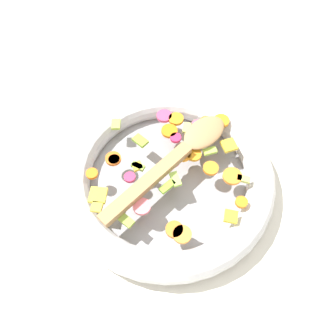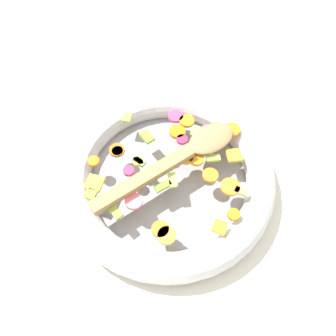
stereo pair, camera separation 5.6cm
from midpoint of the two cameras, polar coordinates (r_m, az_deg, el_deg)
The scene contains 4 objects.
ground_plane at distance 0.61m, azimuth -2.65°, elevation -2.68°, with size 4.00×4.00×0.00m, color silver.
skillet at distance 0.59m, azimuth -2.74°, elevation -1.64°, with size 0.38×0.38×0.05m.
chopped_vegetables at distance 0.57m, azimuth -1.22°, elevation 1.34°, with size 0.28×0.27×0.01m.
wooden_spoon at distance 0.56m, azimuth -0.84°, elevation 2.23°, with size 0.22×0.24×0.01m.
Camera 1 is at (-0.01, 0.29, 0.53)m, focal length 35.00 mm.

